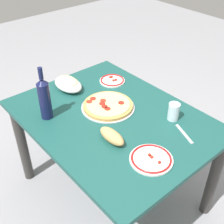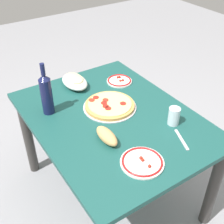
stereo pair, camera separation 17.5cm
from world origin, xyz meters
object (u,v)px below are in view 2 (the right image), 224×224
wine_bottle (46,93)px  side_plate_far (119,81)px  water_glass (174,116)px  bread_loaf (107,136)px  side_plate_near (142,162)px  baked_pasta_dish (75,81)px  dining_table (112,131)px  pepperoni_pizza (110,105)px

wine_bottle → side_plate_far: bearing=-83.3°
water_glass → bread_loaf: size_ratio=0.61×
wine_bottle → side_plate_far: (0.07, -0.57, -0.13)m
wine_bottle → side_plate_near: wine_bottle is taller
baked_pasta_dish → water_glass: (-0.69, -0.28, 0.01)m
wine_bottle → side_plate_near: size_ratio=1.50×
dining_table → bread_loaf: size_ratio=6.80×
water_glass → side_plate_near: water_glass is taller
dining_table → baked_pasta_dish: bearing=3.1°
wine_bottle → side_plate_near: (-0.65, -0.21, -0.13)m
water_glass → side_plate_far: bearing=-1.2°
baked_pasta_dish → side_plate_near: bearing=175.5°
side_plate_near → side_plate_far: 0.80m
dining_table → side_plate_near: (-0.41, 0.09, 0.13)m
dining_table → side_plate_far: bearing=-40.7°
pepperoni_pizza → side_plate_near: pepperoni_pizza is taller
baked_pasta_dish → side_plate_near: 0.84m
pepperoni_pizza → side_plate_near: bearing=165.3°
water_glass → side_plate_near: (-0.15, 0.35, -0.04)m
bread_loaf → pepperoni_pizza: bearing=-35.9°
pepperoni_pizza → side_plate_far: 0.32m
dining_table → water_glass: 0.40m
baked_pasta_dish → side_plate_far: bearing=-112.6°
wine_bottle → dining_table: bearing=-129.3°
bread_loaf → side_plate_near: bearing=-166.9°
water_glass → side_plate_near: bearing=113.8°
baked_pasta_dish → wine_bottle: size_ratio=0.73×
side_plate_far → baked_pasta_dish: bearing=67.4°
side_plate_far → wine_bottle: bearing=96.7°
wine_bottle → baked_pasta_dish: bearing=-55.7°
dining_table → bread_loaf: (-0.17, 0.15, 0.15)m
side_plate_near → bread_loaf: bread_loaf is taller
pepperoni_pizza → wine_bottle: wine_bottle is taller
dining_table → wine_bottle: wine_bottle is taller
pepperoni_pizza → water_glass: size_ratio=3.13×
dining_table → baked_pasta_dish: size_ratio=4.96×
water_glass → bread_loaf: 0.41m
baked_pasta_dish → bread_loaf: 0.61m
dining_table → bread_loaf: bread_loaf is taller
water_glass → side_plate_far: water_glass is taller
wine_bottle → side_plate_near: bearing=-162.2°
dining_table → water_glass: water_glass is taller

